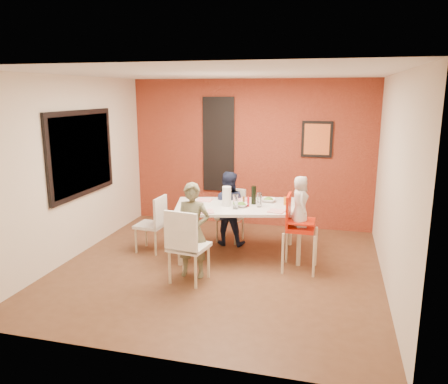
% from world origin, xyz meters
% --- Properties ---
extents(ground, '(4.50, 4.50, 0.00)m').
position_xyz_m(ground, '(0.00, 0.00, 0.00)').
color(ground, brown).
rests_on(ground, ground).
extents(ceiling, '(4.50, 4.50, 0.02)m').
position_xyz_m(ceiling, '(0.00, 0.00, 2.70)').
color(ceiling, silver).
rests_on(ceiling, wall_back).
extents(wall_back, '(4.50, 0.02, 2.70)m').
position_xyz_m(wall_back, '(0.00, 2.25, 1.35)').
color(wall_back, beige).
rests_on(wall_back, ground).
extents(wall_front, '(4.50, 0.02, 2.70)m').
position_xyz_m(wall_front, '(0.00, -2.25, 1.35)').
color(wall_front, beige).
rests_on(wall_front, ground).
extents(wall_left, '(0.02, 4.50, 2.70)m').
position_xyz_m(wall_left, '(-2.25, 0.00, 1.35)').
color(wall_left, beige).
rests_on(wall_left, ground).
extents(wall_right, '(0.02, 4.50, 2.70)m').
position_xyz_m(wall_right, '(2.25, 0.00, 1.35)').
color(wall_right, beige).
rests_on(wall_right, ground).
extents(brick_accent_wall, '(4.50, 0.02, 2.70)m').
position_xyz_m(brick_accent_wall, '(0.00, 2.23, 1.35)').
color(brick_accent_wall, maroon).
rests_on(brick_accent_wall, ground).
extents(picture_window_frame, '(0.05, 1.70, 1.30)m').
position_xyz_m(picture_window_frame, '(-2.22, 0.20, 1.55)').
color(picture_window_frame, black).
rests_on(picture_window_frame, wall_left).
extents(picture_window_pane, '(0.02, 1.55, 1.15)m').
position_xyz_m(picture_window_pane, '(-2.21, 0.20, 1.55)').
color(picture_window_pane, black).
rests_on(picture_window_pane, wall_left).
extents(glassblock_strip, '(0.55, 0.03, 1.70)m').
position_xyz_m(glassblock_strip, '(-0.60, 2.21, 1.50)').
color(glassblock_strip, silver).
rests_on(glassblock_strip, wall_back).
extents(glassblock_surround, '(0.60, 0.03, 1.76)m').
position_xyz_m(glassblock_surround, '(-0.60, 2.21, 1.50)').
color(glassblock_surround, black).
rests_on(glassblock_surround, wall_back).
extents(art_print_frame, '(0.54, 0.03, 0.64)m').
position_xyz_m(art_print_frame, '(1.20, 2.21, 1.65)').
color(art_print_frame, black).
rests_on(art_print_frame, wall_back).
extents(art_print_canvas, '(0.44, 0.01, 0.54)m').
position_xyz_m(art_print_canvas, '(1.20, 2.19, 1.65)').
color(art_print_canvas, orange).
rests_on(art_print_canvas, wall_back).
extents(dining_table, '(2.08, 1.47, 0.79)m').
position_xyz_m(dining_table, '(0.15, 0.60, 0.72)').
color(dining_table, white).
rests_on(dining_table, ground).
extents(chair_near, '(0.53, 0.53, 1.00)m').
position_xyz_m(chair_near, '(-0.28, -0.60, 0.56)').
color(chair_near, white).
rests_on(chair_near, ground).
extents(chair_far, '(0.47, 0.47, 0.87)m').
position_xyz_m(chair_far, '(-0.11, 1.26, 0.49)').
color(chair_far, silver).
rests_on(chair_far, ground).
extents(chair_left, '(0.44, 0.44, 0.89)m').
position_xyz_m(chair_left, '(-1.15, 0.40, 0.50)').
color(chair_left, silver).
rests_on(chair_left, ground).
extents(high_chair, '(0.46, 0.46, 1.08)m').
position_xyz_m(high_chair, '(1.07, 0.23, 0.65)').
color(high_chair, red).
rests_on(high_chair, ground).
extents(child_near, '(0.48, 0.33, 1.30)m').
position_xyz_m(child_near, '(-0.27, -0.35, 0.65)').
color(child_near, '#615F45').
rests_on(child_near, ground).
extents(child_far, '(0.61, 0.49, 1.22)m').
position_xyz_m(child_far, '(-0.12, 1.02, 0.61)').
color(child_far, '#161B32').
rests_on(child_far, ground).
extents(toddler, '(0.30, 0.39, 0.71)m').
position_xyz_m(toddler, '(1.10, 0.23, 0.99)').
color(toddler, beige).
rests_on(toddler, high_chair).
extents(plate_near_left, '(0.29, 0.29, 0.01)m').
position_xyz_m(plate_near_left, '(-0.22, 0.12, 0.79)').
color(plate_near_left, silver).
rests_on(plate_near_left, dining_table).
extents(plate_far_mid, '(0.26, 0.26, 0.01)m').
position_xyz_m(plate_far_mid, '(0.13, 0.97, 0.79)').
color(plate_far_mid, white).
rests_on(plate_far_mid, dining_table).
extents(plate_near_right, '(0.26, 0.26, 0.01)m').
position_xyz_m(plate_near_right, '(0.76, 0.38, 0.79)').
color(plate_near_right, white).
rests_on(plate_near_right, dining_table).
extents(plate_far_left, '(0.22, 0.22, 0.01)m').
position_xyz_m(plate_far_left, '(-0.43, 0.76, 0.79)').
color(plate_far_left, white).
rests_on(plate_far_left, dining_table).
extents(salad_bowl_a, '(0.23, 0.23, 0.05)m').
position_xyz_m(salad_bowl_a, '(0.21, 0.52, 0.81)').
color(salad_bowl_a, silver).
rests_on(salad_bowl_a, dining_table).
extents(salad_bowl_b, '(0.23, 0.23, 0.06)m').
position_xyz_m(salad_bowl_b, '(0.56, 0.92, 0.81)').
color(salad_bowl_b, white).
rests_on(salad_bowl_b, dining_table).
extents(wine_bottle, '(0.08, 0.08, 0.29)m').
position_xyz_m(wine_bottle, '(0.36, 0.73, 0.93)').
color(wine_bottle, black).
rests_on(wine_bottle, dining_table).
extents(wine_glass_a, '(0.08, 0.08, 0.22)m').
position_xyz_m(wine_glass_a, '(0.15, 0.39, 0.90)').
color(wine_glass_a, white).
rests_on(wine_glass_a, dining_table).
extents(wine_glass_b, '(0.08, 0.08, 0.22)m').
position_xyz_m(wine_glass_b, '(0.47, 0.59, 0.89)').
color(wine_glass_b, silver).
rests_on(wine_glass_b, dining_table).
extents(paper_towel_roll, '(0.13, 0.13, 0.30)m').
position_xyz_m(paper_towel_roll, '(-0.01, 0.52, 0.93)').
color(paper_towel_roll, silver).
rests_on(paper_towel_roll, dining_table).
extents(condiment_red, '(0.04, 0.04, 0.14)m').
position_xyz_m(condiment_red, '(0.31, 0.57, 0.86)').
color(condiment_red, red).
rests_on(condiment_red, dining_table).
extents(condiment_green, '(0.04, 0.04, 0.15)m').
position_xyz_m(condiment_green, '(0.34, 0.73, 0.86)').
color(condiment_green, '#2C7025').
rests_on(condiment_green, dining_table).
extents(condiment_brown, '(0.03, 0.03, 0.13)m').
position_xyz_m(condiment_brown, '(0.22, 0.65, 0.85)').
color(condiment_brown, brown).
rests_on(condiment_brown, dining_table).
extents(sippy_cup, '(0.07, 0.07, 0.12)m').
position_xyz_m(sippy_cup, '(0.84, 0.79, 0.85)').
color(sippy_cup, orange).
rests_on(sippy_cup, dining_table).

